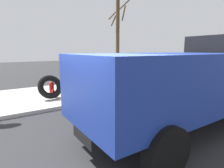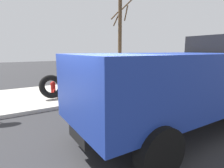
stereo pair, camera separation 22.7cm
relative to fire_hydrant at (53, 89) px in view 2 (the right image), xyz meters
name	(u,v)px [view 2 (the right image)]	position (x,y,z in m)	size (l,w,h in m)	color
ground_plane	(97,156)	(-0.57, -5.76, -0.57)	(80.00, 80.00, 0.00)	#2D2D30
sidewalk_curb	(39,96)	(-0.57, 0.74, -0.49)	(36.00, 5.00, 0.15)	#BCB7AD
fire_hydrant	(53,89)	(0.00, 0.00, 0.00)	(0.26, 0.60, 0.79)	red
loose_tire	(51,87)	(-0.16, -0.30, 0.18)	(1.17, 1.17, 0.28)	black
dump_truck_blue	(190,79)	(2.57, -5.91, 1.04)	(7.04, 2.90, 3.00)	#1E3899
bare_tree	(120,40)	(4.94, 1.18, 2.61)	(1.43, 1.43, 5.80)	#4C3823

